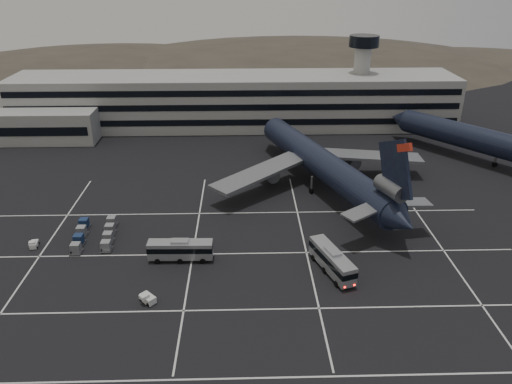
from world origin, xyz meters
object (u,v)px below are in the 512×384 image
trijet_main (323,164)px  bus_near (332,260)px  bus_far (180,249)px  tug_a (34,244)px  uld_cluster (95,234)px

trijet_main → bus_near: size_ratio=5.18×
trijet_main → bus_far: size_ratio=5.59×
tug_a → uld_cluster: uld_cluster is taller
bus_near → uld_cluster: 39.25m
trijet_main → uld_cluster: trijet_main is taller
trijet_main → bus_near: (-3.05, -29.95, -3.21)m
uld_cluster → bus_far: bearing=-24.7°
bus_near → uld_cluster: bus_near is taller
bus_far → uld_cluster: (-15.02, 6.89, -1.08)m
trijet_main → uld_cluster: 45.32m
tug_a → bus_far: bearing=-18.5°
bus_near → bus_far: bearing=151.6°
bus_far → tug_a: 24.56m
trijet_main → uld_cluster: bearing=-174.4°
bus_near → tug_a: bearing=151.1°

